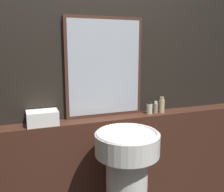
{
  "coord_description": "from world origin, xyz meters",
  "views": [
    {
      "loc": [
        -0.66,
        -0.61,
        1.53
      ],
      "look_at": [
        0.02,
        1.19,
        1.15
      ],
      "focal_mm": 40.0,
      "sensor_mm": 36.0,
      "label": 1
    }
  ],
  "objects_px": {
    "pedestal_sink": "(127,184)",
    "shampoo_bottle": "(149,108)",
    "mirror": "(104,68)",
    "towel_stack": "(42,118)",
    "lotion_bottle": "(162,105)",
    "conditioner_bottle": "(156,108)"
  },
  "relations": [
    {
      "from": "shampoo_bottle",
      "to": "pedestal_sink",
      "type": "bearing_deg",
      "value": -134.79
    },
    {
      "from": "conditioner_bottle",
      "to": "lotion_bottle",
      "type": "relative_size",
      "value": 0.76
    },
    {
      "from": "towel_stack",
      "to": "lotion_bottle",
      "type": "xyz_separation_m",
      "value": [
        1.04,
        0.0,
        0.01
      ]
    },
    {
      "from": "towel_stack",
      "to": "shampoo_bottle",
      "type": "distance_m",
      "value": 0.92
    },
    {
      "from": "pedestal_sink",
      "to": "shampoo_bottle",
      "type": "distance_m",
      "value": 0.7
    },
    {
      "from": "mirror",
      "to": "shampoo_bottle",
      "type": "height_order",
      "value": "mirror"
    },
    {
      "from": "towel_stack",
      "to": "lotion_bottle",
      "type": "relative_size",
      "value": 1.63
    },
    {
      "from": "pedestal_sink",
      "to": "towel_stack",
      "type": "height_order",
      "value": "towel_stack"
    },
    {
      "from": "towel_stack",
      "to": "conditioner_bottle",
      "type": "height_order",
      "value": "same"
    },
    {
      "from": "towel_stack",
      "to": "shampoo_bottle",
      "type": "relative_size",
      "value": 2.18
    },
    {
      "from": "lotion_bottle",
      "to": "conditioner_bottle",
      "type": "bearing_deg",
      "value": 180.0
    },
    {
      "from": "shampoo_bottle",
      "to": "lotion_bottle",
      "type": "height_order",
      "value": "lotion_bottle"
    },
    {
      "from": "mirror",
      "to": "shampoo_bottle",
      "type": "relative_size",
      "value": 7.74
    },
    {
      "from": "conditioner_bottle",
      "to": "pedestal_sink",
      "type": "bearing_deg",
      "value": -139.01
    },
    {
      "from": "towel_stack",
      "to": "lotion_bottle",
      "type": "height_order",
      "value": "lotion_bottle"
    },
    {
      "from": "pedestal_sink",
      "to": "mirror",
      "type": "relative_size",
      "value": 1.16
    },
    {
      "from": "mirror",
      "to": "lotion_bottle",
      "type": "xyz_separation_m",
      "value": [
        0.52,
        -0.07,
        -0.35
      ]
    },
    {
      "from": "pedestal_sink",
      "to": "shampoo_bottle",
      "type": "xyz_separation_m",
      "value": [
        0.39,
        0.39,
        0.44
      ]
    },
    {
      "from": "lotion_bottle",
      "to": "towel_stack",
      "type": "bearing_deg",
      "value": 180.0
    },
    {
      "from": "pedestal_sink",
      "to": "conditioner_bottle",
      "type": "distance_m",
      "value": 0.74
    },
    {
      "from": "towel_stack",
      "to": "pedestal_sink",
      "type": "bearing_deg",
      "value": -36.41
    },
    {
      "from": "lotion_bottle",
      "to": "shampoo_bottle",
      "type": "bearing_deg",
      "value": 180.0
    }
  ]
}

